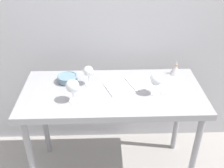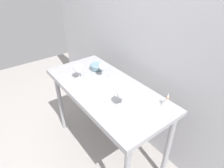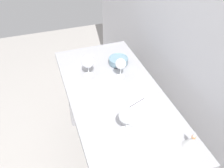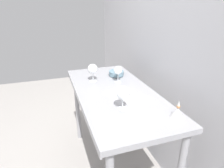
{
  "view_description": "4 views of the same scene",
  "coord_description": "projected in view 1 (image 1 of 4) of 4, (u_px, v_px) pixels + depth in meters",
  "views": [
    {
      "loc": [
        -0.06,
        -1.7,
        2.01
      ],
      "look_at": [
        -0.0,
        -0.03,
        0.97
      ],
      "focal_mm": 42.05,
      "sensor_mm": 36.0,
      "label": 1
    },
    {
      "loc": [
        1.27,
        -0.88,
        1.91
      ],
      "look_at": [
        0.07,
        0.02,
        0.96
      ],
      "focal_mm": 30.36,
      "sensor_mm": 36.0,
      "label": 2
    },
    {
      "loc": [
        1.19,
        -0.45,
        2.02
      ],
      "look_at": [
        -0.06,
        -0.02,
        0.95
      ],
      "focal_mm": 38.78,
      "sensor_mm": 36.0,
      "label": 3
    },
    {
      "loc": [
        1.45,
        -0.52,
        1.59
      ],
      "look_at": [
        -0.02,
        -0.02,
        0.96
      ],
      "focal_mm": 30.84,
      "sensor_mm": 36.0,
      "label": 4
    }
  ],
  "objects": [
    {
      "name": "open_notebook",
      "position": [
        130.0,
        85.0,
        2.08
      ],
      "size": [
        0.43,
        0.32,
        0.01
      ],
      "rotation": [
        0.0,
        0.0,
        0.35
      ],
      "color": "white",
      "rests_on": "steel_counter"
    },
    {
      "name": "steel_counter",
      "position": [
        112.0,
        102.0,
        2.08
      ],
      "size": [
        1.4,
        0.65,
        0.9
      ],
      "color": "#96969B",
      "rests_on": "ground_plane"
    },
    {
      "name": "tasting_sheet_upper",
      "position": [
        167.0,
        86.0,
        2.08
      ],
      "size": [
        0.24,
        0.27,
        0.0
      ],
      "primitive_type": "cube",
      "rotation": [
        0.0,
        0.0,
        -0.59
      ],
      "color": "white",
      "rests_on": "steel_counter"
    },
    {
      "name": "tasting_bowl",
      "position": [
        68.0,
        78.0,
        2.12
      ],
      "size": [
        0.16,
        0.16,
        0.06
      ],
      "color": "#4C4C4C",
      "rests_on": "steel_counter"
    },
    {
      "name": "wine_glass_far_left",
      "position": [
        88.0,
        72.0,
        2.04
      ],
      "size": [
        0.08,
        0.08,
        0.16
      ],
      "color": "white",
      "rests_on": "steel_counter"
    },
    {
      "name": "wine_glass_near_left",
      "position": [
        72.0,
        87.0,
        1.85
      ],
      "size": [
        0.1,
        0.1,
        0.17
      ],
      "color": "white",
      "rests_on": "steel_counter"
    },
    {
      "name": "wine_glass_near_right",
      "position": [
        156.0,
        80.0,
        1.92
      ],
      "size": [
        0.1,
        0.1,
        0.17
      ],
      "color": "white",
      "rests_on": "steel_counter"
    },
    {
      "name": "back_wall",
      "position": [
        110.0,
        19.0,
        2.23
      ],
      "size": [
        3.8,
        0.04,
        2.6
      ],
      "primitive_type": "cube",
      "color": "#B8B8BD",
      "rests_on": "ground_plane"
    },
    {
      "name": "decanter_funnel",
      "position": [
        176.0,
        69.0,
        2.23
      ],
      "size": [
        0.1,
        0.1,
        0.13
      ],
      "color": "silver",
      "rests_on": "steel_counter"
    }
  ]
}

